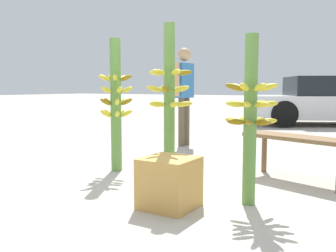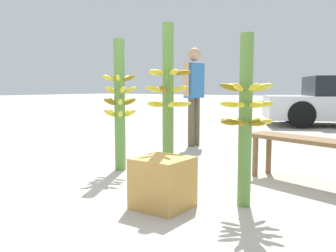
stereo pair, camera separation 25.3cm
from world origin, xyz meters
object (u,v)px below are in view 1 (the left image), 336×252
at_px(banana_stalk_center, 169,102).
at_px(banana_stalk_left, 116,103).
at_px(parked_car, 327,101).
at_px(vendor_person, 184,87).
at_px(market_bench, 298,145).
at_px(produce_crate, 169,183).
at_px(banana_stalk_right, 250,115).

bearing_deg(banana_stalk_center, banana_stalk_left, 160.87).
bearing_deg(parked_car, vendor_person, 137.64).
xyz_separation_m(market_bench, produce_crate, (-0.70, -1.43, -0.18)).
distance_m(vendor_person, market_bench, 2.71).
bearing_deg(produce_crate, parked_car, 90.01).
relative_size(banana_stalk_right, market_bench, 1.14).
distance_m(banana_stalk_left, banana_stalk_center, 0.97).
xyz_separation_m(banana_stalk_left, vendor_person, (-0.24, 2.08, 0.19)).
height_order(banana_stalk_right, produce_crate, banana_stalk_right).
bearing_deg(parked_car, banana_stalk_left, 144.05).
relative_size(banana_stalk_left, produce_crate, 3.72).
bearing_deg(produce_crate, vendor_person, 116.78).
relative_size(vendor_person, produce_crate, 3.93).
height_order(banana_stalk_left, vendor_person, vendor_person).
xyz_separation_m(banana_stalk_left, market_bench, (1.94, 0.58, -0.41)).
xyz_separation_m(vendor_person, market_bench, (2.18, -1.49, -0.60)).
bearing_deg(market_bench, banana_stalk_left, -146.13).
relative_size(vendor_person, market_bench, 1.32).
height_order(banana_stalk_center, market_bench, banana_stalk_center).
height_order(banana_stalk_right, parked_car, banana_stalk_right).
xyz_separation_m(banana_stalk_center, market_bench, (1.02, 0.90, -0.45)).
bearing_deg(market_bench, banana_stalk_right, -82.96).
bearing_deg(parked_car, banana_stalk_right, 157.81).
relative_size(banana_stalk_left, parked_car, 0.36).
xyz_separation_m(banana_stalk_center, produce_crate, (0.32, -0.53, -0.63)).
relative_size(banana_stalk_center, banana_stalk_right, 1.12).
bearing_deg(vendor_person, banana_stalk_center, 26.72).
relative_size(market_bench, produce_crate, 2.98).
bearing_deg(banana_stalk_right, banana_stalk_center, 172.96).
xyz_separation_m(vendor_person, parked_car, (1.47, 5.07, -0.37)).
relative_size(banana_stalk_right, parked_car, 0.33).
distance_m(market_bench, produce_crate, 1.60).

